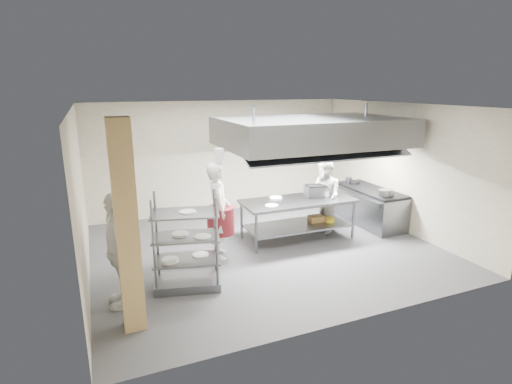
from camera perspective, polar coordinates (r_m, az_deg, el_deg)
name	(u,v)px	position (r m, az deg, el deg)	size (l,w,h in m)	color
floor	(265,248)	(8.65, 1.33, -8.05)	(7.00, 7.00, 0.00)	#3D3D40
ceiling	(266,106)	(7.97, 1.46, 12.22)	(7.00, 7.00, 0.00)	silver
wall_back	(221,157)	(10.93, -5.01, 5.00)	(7.00, 7.00, 0.00)	#A19780
wall_left	(80,198)	(7.52, -23.81, -0.82)	(6.00, 6.00, 0.00)	#A19780
wall_right	(400,167)	(10.09, 19.92, 3.32)	(6.00, 6.00, 0.00)	#A19780
column	(127,229)	(5.70, -17.96, -5.04)	(0.30, 0.30, 3.00)	tan
exhaust_hood	(313,132)	(8.97, 8.08, 8.54)	(4.00, 2.50, 0.60)	slate
hood_strip_a	(275,148)	(8.59, 2.79, 6.24)	(1.60, 0.12, 0.04)	white
hood_strip_b	(346,144)	(9.49, 12.73, 6.72)	(1.60, 0.12, 0.04)	white
wall_shelf	(283,154)	(11.45, 3.89, 5.47)	(1.50, 0.28, 0.04)	slate
island	(298,219)	(9.11, 5.95, -3.86)	(2.54, 1.06, 0.91)	slate
island_worktop	(298,201)	(8.98, 6.02, -1.29)	(2.54, 1.06, 0.06)	slate
island_undershelf	(297,225)	(9.16, 5.92, -4.78)	(2.34, 0.95, 0.04)	slate
pass_rack	(186,242)	(6.88, -9.95, -7.02)	(1.11, 0.65, 1.66)	slate
cooking_range	(369,207)	(10.44, 15.86, -2.10)	(0.80, 2.00, 0.84)	slate
range_top	(370,190)	(10.32, 16.04, 0.29)	(0.78, 1.96, 0.06)	black
chef_head	(218,211)	(7.97, -5.39, -2.66)	(0.71, 0.47, 1.95)	white
chef_line	(324,196)	(9.46, 9.72, -0.61)	(0.85, 0.66, 1.75)	silver
chef_plating	(119,250)	(6.57, -19.00, -7.83)	(1.09, 0.45, 1.85)	silver
griddle	(316,191)	(9.31, 8.56, 0.15)	(0.48, 0.37, 0.23)	slate
wicker_basket	(316,219)	(9.38, 8.57, -3.77)	(0.33, 0.23, 0.15)	brown
stockpot	(384,193)	(9.64, 17.77, -0.16)	(0.24, 0.24, 0.17)	gray
plate_stack	(187,258)	(7.00, -9.84, -9.27)	(0.28, 0.28, 0.05)	white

